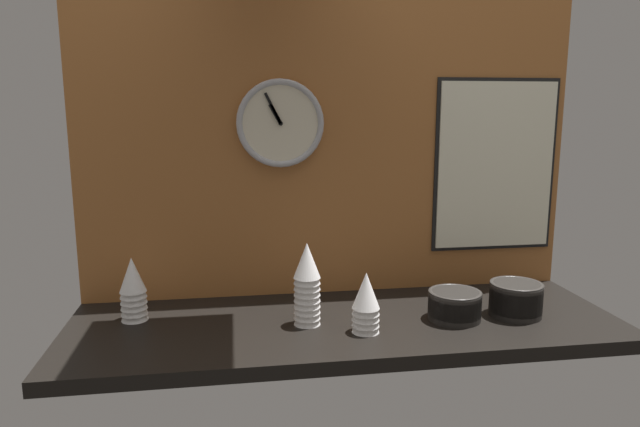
# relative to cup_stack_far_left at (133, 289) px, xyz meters

# --- Properties ---
(ground_plane) EXTENTS (1.60, 0.56, 0.04)m
(ground_plane) POSITION_rel_cup_stack_far_left_xyz_m (0.61, -0.08, -0.11)
(ground_plane) COLOR black
(wall_tiled_back) EXTENTS (1.60, 0.03, 1.05)m
(wall_tiled_back) POSITION_rel_cup_stack_far_left_xyz_m (0.61, 0.18, 0.43)
(wall_tiled_back) COLOR #A3602D
(wall_tiled_back) RESTS_ON ground_plane
(cup_stack_far_left) EXTENTS (0.08, 0.08, 0.19)m
(cup_stack_far_left) POSITION_rel_cup_stack_far_left_xyz_m (0.00, 0.00, 0.00)
(cup_stack_far_left) COLOR white
(cup_stack_far_left) RESTS_ON ground_plane
(cup_stack_center_right) EXTENTS (0.08, 0.08, 0.17)m
(cup_stack_center_right) POSITION_rel_cup_stack_far_left_xyz_m (0.65, -0.19, -0.01)
(cup_stack_center_right) COLOR white
(cup_stack_center_right) RESTS_ON ground_plane
(cup_stack_center) EXTENTS (0.08, 0.08, 0.24)m
(cup_stack_center) POSITION_rel_cup_stack_far_left_xyz_m (0.49, -0.11, 0.03)
(cup_stack_center) COLOR white
(cup_stack_center) RESTS_ON ground_plane
(bowl_stack_right) EXTENTS (0.16, 0.16, 0.09)m
(bowl_stack_right) POSITION_rel_cup_stack_far_left_xyz_m (0.93, -0.14, -0.05)
(bowl_stack_right) COLOR black
(bowl_stack_right) RESTS_ON ground_plane
(bowl_stack_far_right) EXTENTS (0.16, 0.16, 0.10)m
(bowl_stack_far_right) POSITION_rel_cup_stack_far_left_xyz_m (1.12, -0.13, -0.04)
(bowl_stack_far_right) COLOR black
(bowl_stack_far_right) RESTS_ON ground_plane
(wall_clock) EXTENTS (0.27, 0.03, 0.27)m
(wall_clock) POSITION_rel_cup_stack_far_left_xyz_m (0.45, 0.15, 0.47)
(wall_clock) COLOR beige
(menu_board) EXTENTS (0.43, 0.01, 0.58)m
(menu_board) POSITION_rel_cup_stack_far_left_xyz_m (1.17, 0.16, 0.32)
(menu_board) COLOR black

